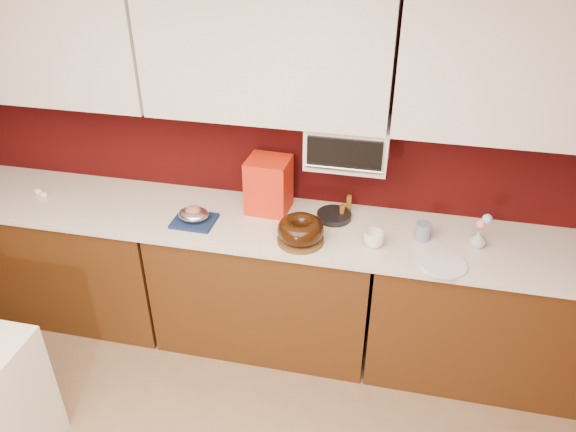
% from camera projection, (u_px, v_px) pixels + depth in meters
% --- Properties ---
extents(wall_back, '(4.00, 0.02, 2.50)m').
position_uv_depth(wall_back, '(275.00, 145.00, 3.36)').
color(wall_back, '#370707').
rests_on(wall_back, floor).
extents(base_cabinet_left, '(1.31, 0.58, 0.86)m').
position_uv_depth(base_cabinet_left, '(74.00, 257.00, 3.78)').
color(base_cabinet_left, '#4D2B0F').
rests_on(base_cabinet_left, floor).
extents(base_cabinet_center, '(1.31, 0.58, 0.86)m').
position_uv_depth(base_cabinet_center, '(265.00, 284.00, 3.54)').
color(base_cabinet_center, '#4D2B0F').
rests_on(base_cabinet_center, floor).
extents(base_cabinet_right, '(1.31, 0.58, 0.86)m').
position_uv_depth(base_cabinet_right, '(485.00, 315.00, 3.29)').
color(base_cabinet_right, '#4D2B0F').
rests_on(base_cabinet_right, floor).
extents(countertop, '(4.00, 0.62, 0.04)m').
position_uv_depth(countertop, '(264.00, 224.00, 3.30)').
color(countertop, silver).
rests_on(countertop, base_cabinet_center).
extents(upper_cabinet_left, '(1.31, 0.33, 0.70)m').
position_uv_depth(upper_cabinet_left, '(37.00, 38.00, 3.15)').
color(upper_cabinet_left, white).
rests_on(upper_cabinet_left, wall_back).
extents(upper_cabinet_center, '(1.31, 0.33, 0.70)m').
position_uv_depth(upper_cabinet_center, '(266.00, 52.00, 2.91)').
color(upper_cabinet_center, white).
rests_on(upper_cabinet_center, wall_back).
extents(upper_cabinet_right, '(1.31, 0.33, 0.70)m').
position_uv_depth(upper_cabinet_right, '(538.00, 69.00, 2.66)').
color(upper_cabinet_right, white).
rests_on(upper_cabinet_right, wall_back).
extents(toaster_oven, '(0.45, 0.30, 0.25)m').
position_uv_depth(toaster_oven, '(348.00, 142.00, 3.09)').
color(toaster_oven, white).
rests_on(toaster_oven, upper_cabinet_center).
extents(toaster_oven_door, '(0.40, 0.02, 0.18)m').
position_uv_depth(toaster_oven_door, '(344.00, 155.00, 2.96)').
color(toaster_oven_door, black).
rests_on(toaster_oven_door, toaster_oven).
extents(toaster_oven_handle, '(0.42, 0.02, 0.02)m').
position_uv_depth(toaster_oven_handle, '(343.00, 169.00, 2.99)').
color(toaster_oven_handle, silver).
rests_on(toaster_oven_handle, toaster_oven).
extents(cake_base, '(0.27, 0.27, 0.02)m').
position_uv_depth(cake_base, '(300.00, 240.00, 3.10)').
color(cake_base, brown).
rests_on(cake_base, countertop).
extents(bundt_cake, '(0.34, 0.34, 0.10)m').
position_uv_depth(bundt_cake, '(301.00, 230.00, 3.07)').
color(bundt_cake, black).
rests_on(bundt_cake, cake_base).
extents(navy_towel, '(0.25, 0.21, 0.02)m').
position_uv_depth(navy_towel, '(194.00, 221.00, 3.27)').
color(navy_towel, '#14274E').
rests_on(navy_towel, countertop).
extents(foil_ham_nest, '(0.21, 0.18, 0.07)m').
position_uv_depth(foil_ham_nest, '(194.00, 214.00, 3.25)').
color(foil_ham_nest, white).
rests_on(foil_ham_nest, navy_towel).
extents(roasted_ham, '(0.12, 0.11, 0.06)m').
position_uv_depth(roasted_ham, '(193.00, 211.00, 3.24)').
color(roasted_ham, '#BD6756').
rests_on(roasted_ham, foil_ham_nest).
extents(pandoro_box, '(0.26, 0.24, 0.33)m').
position_uv_depth(pandoro_box, '(269.00, 185.00, 3.32)').
color(pandoro_box, red).
rests_on(pandoro_box, countertop).
extents(dark_pan, '(0.22, 0.22, 0.04)m').
position_uv_depth(dark_pan, '(334.00, 216.00, 3.31)').
color(dark_pan, black).
rests_on(dark_pan, countertop).
extents(coffee_mug, '(0.14, 0.14, 0.11)m').
position_uv_depth(coffee_mug, '(374.00, 238.00, 3.05)').
color(coffee_mug, white).
rests_on(coffee_mug, countertop).
extents(blue_jar, '(0.10, 0.10, 0.10)m').
position_uv_depth(blue_jar, '(423.00, 231.00, 3.11)').
color(blue_jar, navy).
rests_on(blue_jar, countertop).
extents(flower_vase, '(0.08, 0.08, 0.11)m').
position_uv_depth(flower_vase, '(478.00, 238.00, 3.04)').
color(flower_vase, silver).
rests_on(flower_vase, countertop).
extents(flower_pink, '(0.05, 0.05, 0.05)m').
position_uv_depth(flower_pink, '(481.00, 224.00, 2.99)').
color(flower_pink, pink).
rests_on(flower_pink, flower_vase).
extents(flower_blue, '(0.06, 0.06, 0.06)m').
position_uv_depth(flower_blue, '(487.00, 219.00, 2.99)').
color(flower_blue, '#9CD1FA').
rests_on(flower_blue, flower_vase).
extents(china_plate, '(0.26, 0.26, 0.01)m').
position_uv_depth(china_plate, '(444.00, 265.00, 2.92)').
color(china_plate, white).
rests_on(china_plate, countertop).
extents(amber_bottle, '(0.04, 0.04, 0.09)m').
position_uv_depth(amber_bottle, '(342.00, 211.00, 3.30)').
color(amber_bottle, brown).
rests_on(amber_bottle, countertop).
extents(egg_left, '(0.07, 0.06, 0.04)m').
position_uv_depth(egg_left, '(38.00, 192.00, 3.55)').
color(egg_left, white).
rests_on(egg_left, countertop).
extents(egg_right, '(0.06, 0.05, 0.04)m').
position_uv_depth(egg_right, '(43.00, 195.00, 3.51)').
color(egg_right, white).
rests_on(egg_right, countertop).
extents(amber_bottle_tall, '(0.04, 0.04, 0.11)m').
position_uv_depth(amber_bottle_tall, '(349.00, 204.00, 3.36)').
color(amber_bottle_tall, brown).
rests_on(amber_bottle_tall, countertop).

